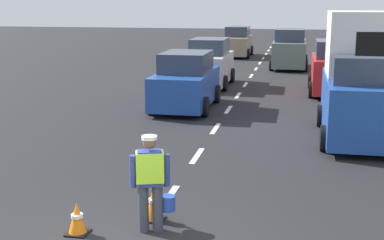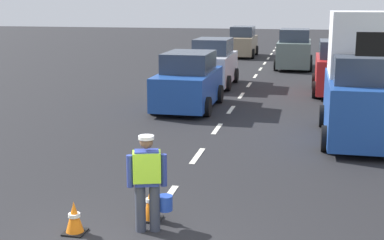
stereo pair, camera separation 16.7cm
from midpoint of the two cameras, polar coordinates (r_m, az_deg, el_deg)
The scene contains 11 objects.
ground_plane at distance 28.39m, azimuth 7.00°, elevation 4.74°, with size 96.00×96.00×0.00m, color black.
lane_center_line at distance 32.54m, azimuth 7.69°, elevation 5.72°, with size 0.14×46.40×0.01m.
road_worker at distance 8.99m, azimuth -4.14°, elevation -6.23°, with size 0.71×0.52×1.67m.
traffic_cone_near at distance 9.62m, azimuth -3.85°, elevation -8.80°, with size 0.36×0.36×0.66m.
traffic_cone_far at distance 9.30m, azimuth -11.93°, elevation -10.16°, with size 0.36×0.36×0.55m.
delivery_truck at distance 15.74m, azimuth 17.96°, elevation 3.87°, with size 2.16×4.60×3.54m.
car_oncoming_third at distance 37.96m, azimuth 5.53°, elevation 8.21°, with size 1.97×4.28×2.09m.
car_outgoing_far at distance 31.61m, azimuth 10.99°, elevation 7.33°, with size 2.10×4.35×2.27m.
car_parked_far at distance 23.21m, azimuth 15.55°, elevation 5.23°, with size 2.09×4.04×2.24m.
car_oncoming_lead at distance 19.38m, azimuth -0.14°, elevation 4.03°, with size 2.10×4.19×2.03m.
car_oncoming_second at distance 24.60m, azimuth 2.43°, elevation 5.98°, with size 2.01×4.11×2.16m.
Camera 2 is at (2.60, -7.00, 3.82)m, focal length 50.03 mm.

